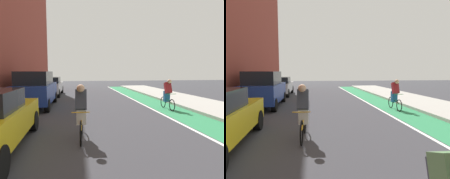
% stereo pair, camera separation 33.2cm
% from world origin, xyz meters
% --- Properties ---
extents(ground_plane, '(70.46, 70.46, 0.00)m').
position_xyz_m(ground_plane, '(0.00, 12.01, 0.00)').
color(ground_plane, '#38383D').
extents(bike_lane_paint, '(1.60, 32.03, 0.00)m').
position_xyz_m(bike_lane_paint, '(3.64, 14.01, 0.00)').
color(bike_lane_paint, '#2D8451').
rests_on(bike_lane_paint, ground).
extents(lane_divider_stripe, '(0.12, 32.03, 0.00)m').
position_xyz_m(lane_divider_stripe, '(2.74, 14.01, 0.00)').
color(lane_divider_stripe, white).
rests_on(lane_divider_stripe, ground).
extents(sidewalk_right, '(3.23, 32.03, 0.14)m').
position_xyz_m(sidewalk_right, '(6.06, 14.01, 0.07)').
color(sidewalk_right, '#A8A59E').
rests_on(sidewalk_right, ground).
extents(parked_suv_blue, '(1.84, 4.32, 1.98)m').
position_xyz_m(parked_suv_blue, '(-3.39, 15.80, 1.01)').
color(parked_suv_blue, navy).
rests_on(parked_suv_blue, ground).
extents(parked_sedan_white, '(1.86, 4.61, 1.53)m').
position_xyz_m(parked_sedan_white, '(-3.39, 21.44, 0.79)').
color(parked_sedan_white, silver).
rests_on(parked_sedan_white, ground).
extents(cyclist_mid, '(0.48, 1.73, 1.62)m').
position_xyz_m(cyclist_mid, '(-1.01, 10.03, 0.81)').
color(cyclist_mid, black).
rests_on(cyclist_mid, ground).
extents(cyclist_trailing, '(0.48, 1.65, 1.58)m').
position_xyz_m(cyclist_trailing, '(3.51, 14.02, 0.80)').
color(cyclist_trailing, black).
rests_on(cyclist_trailing, ground).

